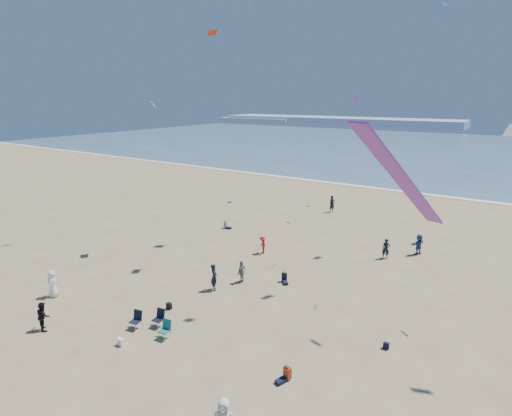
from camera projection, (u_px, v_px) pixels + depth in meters
The scene contains 12 objects.
ground at pixel (119, 383), 17.64m from camera, with size 220.00×220.00×0.00m, color tan.
ocean at pixel (451, 151), 94.12m from camera, with size 220.00×100.00×0.06m, color #476B84.
surf_line at pixel (394, 191), 53.86m from camera, with size 220.00×1.20×0.08m, color white.
headland_far at pixel (336, 121), 185.82m from camera, with size 110.00×20.00×3.20m, color #7A8EA8.
headland_near at pixel (258, 120), 203.12m from camera, with size 40.00×14.00×2.00m, color #7A8EA8.
standing_flyers at pixel (359, 284), 25.08m from camera, with size 28.94×31.40×1.85m.
seated_group at pixel (227, 337), 20.33m from camera, with size 19.17×28.43×0.84m.
chair_cluster at pixel (152, 323), 21.44m from camera, with size 2.68×1.47×1.00m.
white_tote at pixel (121, 342), 20.28m from camera, with size 0.35×0.20×0.40m, color white.
black_backpack at pixel (169, 306), 23.79m from camera, with size 0.30×0.22×0.38m, color black.
navy_bag at pixel (386, 346), 20.02m from camera, with size 0.28×0.18×0.34m, color black.
kites_aloft at pixel (428, 40), 18.94m from camera, with size 34.22×45.68×27.70m.
Camera 1 is at (13.26, -9.13, 12.21)m, focal length 28.00 mm.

